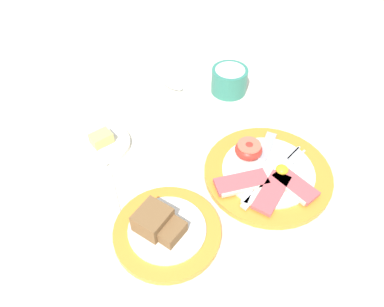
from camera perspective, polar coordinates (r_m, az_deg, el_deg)
The scene contains 7 objects.
ground_plane at distance 0.67m, azimuth 2.64°, elevation -6.16°, with size 3.00×3.00×0.00m, color beige.
breakfast_plate at distance 0.70m, azimuth 11.29°, elevation -2.81°, with size 0.24×0.24×0.04m.
bread_plate at distance 0.62m, azimuth -4.14°, elevation -11.43°, with size 0.18×0.18×0.05m.
sugar_cup at distance 0.87m, azimuth 5.71°, elevation 11.12°, with size 0.08×0.08×0.06m.
butter_dish at distance 0.76m, azimuth -13.49°, elevation 1.55°, with size 0.11×0.11×0.03m.
teaspoon_by_saucer at distance 0.88m, azimuth -1.94°, elevation 9.82°, with size 0.09×0.19×0.01m.
teaspoon_near_cup at distance 0.73m, azimuth -13.01°, elevation -1.37°, with size 0.05×0.19×0.01m.
Camera 1 is at (-0.21, -0.35, 0.54)m, focal length 35.00 mm.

